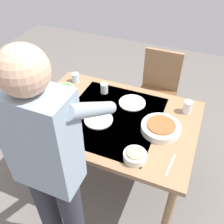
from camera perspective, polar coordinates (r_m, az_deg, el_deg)
name	(u,v)px	position (r m, az deg, el deg)	size (l,w,h in m)	color
ground_plane	(112,172)	(2.59, 0.00, -13.48)	(6.00, 6.00, 0.00)	#66605B
dining_table	(112,124)	(2.09, 0.00, -2.65)	(1.37, 0.97, 0.74)	#93704C
chair_near	(158,87)	(2.79, 10.46, 5.56)	(0.40, 0.40, 0.91)	brown
person_server	(51,165)	(1.46, -13.83, -11.73)	(0.42, 0.61, 1.69)	#2D2D38
wine_bottle	(59,128)	(1.82, -12.09, -3.58)	(0.07, 0.07, 0.30)	black
wine_glass_left	(74,120)	(1.88, -8.72, -1.84)	(0.07, 0.07, 0.15)	white
water_cup_near_left	(75,78)	(2.46, -8.34, 7.74)	(0.07, 0.07, 0.09)	silver
water_cup_near_right	(104,88)	(2.28, -1.77, 5.43)	(0.07, 0.07, 0.09)	silver
water_cup_far_left	(188,107)	(2.14, 16.84, 1.09)	(0.07, 0.07, 0.11)	silver
serving_bowl_pasta	(161,127)	(1.93, 11.06, -3.48)	(0.30, 0.30, 0.07)	white
side_bowl_salad	(65,90)	(2.32, -10.68, 5.03)	(0.18, 0.18, 0.07)	white
side_bowl_bread	(135,156)	(1.72, 5.25, -9.88)	(0.16, 0.16, 0.07)	white
dinner_plate_near	(99,120)	(2.01, -3.09, -1.74)	(0.23, 0.23, 0.01)	white
dinner_plate_far	(132,103)	(2.18, 4.63, 2.12)	(0.23, 0.23, 0.01)	white
table_knife	(170,165)	(1.74, 13.14, -11.68)	(0.01, 0.20, 0.01)	silver
table_fork	(57,111)	(2.14, -12.39, 0.28)	(0.01, 0.18, 0.01)	silver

